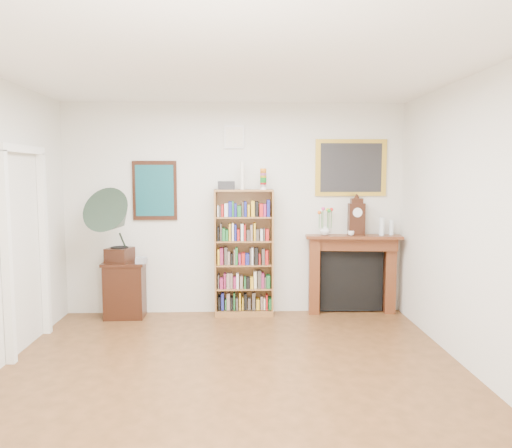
{
  "coord_description": "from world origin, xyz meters",
  "views": [
    {
      "loc": [
        0.05,
        -4.14,
        1.88
      ],
      "look_at": [
        0.26,
        1.6,
        1.29
      ],
      "focal_mm": 35.0,
      "sensor_mm": 36.0,
      "label": 1
    }
  ],
  "objects_px": {
    "bookshelf": "(244,246)",
    "bottle_right": "(391,227)",
    "side_cabinet": "(125,290)",
    "mantel_clock": "(356,217)",
    "teacup": "(351,233)",
    "bottle_left": "(382,226)",
    "cd_stack": "(141,260)",
    "gramophone": "(116,221)",
    "flower_vase": "(325,230)",
    "fireplace": "(352,267)"
  },
  "relations": [
    {
      "from": "fireplace",
      "to": "bottle_right",
      "type": "height_order",
      "value": "bottle_right"
    },
    {
      "from": "bookshelf",
      "to": "side_cabinet",
      "type": "relative_size",
      "value": 2.61
    },
    {
      "from": "bookshelf",
      "to": "side_cabinet",
      "type": "bearing_deg",
      "value": -178.08
    },
    {
      "from": "fireplace",
      "to": "teacup",
      "type": "height_order",
      "value": "teacup"
    },
    {
      "from": "cd_stack",
      "to": "bottle_left",
      "type": "xyz_separation_m",
      "value": [
        3.13,
        0.16,
        0.41
      ]
    },
    {
      "from": "gramophone",
      "to": "bottle_right",
      "type": "bearing_deg",
      "value": 19.32
    },
    {
      "from": "flower_vase",
      "to": "bottle_right",
      "type": "bearing_deg",
      "value": -0.31
    },
    {
      "from": "cd_stack",
      "to": "teacup",
      "type": "bearing_deg",
      "value": 3.08
    },
    {
      "from": "bookshelf",
      "to": "side_cabinet",
      "type": "height_order",
      "value": "bookshelf"
    },
    {
      "from": "bookshelf",
      "to": "mantel_clock",
      "type": "xyz_separation_m",
      "value": [
        1.49,
        0.01,
        0.37
      ]
    },
    {
      "from": "side_cabinet",
      "to": "gramophone",
      "type": "bearing_deg",
      "value": -112.99
    },
    {
      "from": "side_cabinet",
      "to": "cd_stack",
      "type": "xyz_separation_m",
      "value": [
        0.24,
        -0.12,
        0.41
      ]
    },
    {
      "from": "cd_stack",
      "to": "mantel_clock",
      "type": "relative_size",
      "value": 0.25
    },
    {
      "from": "side_cabinet",
      "to": "mantel_clock",
      "type": "height_order",
      "value": "mantel_clock"
    },
    {
      "from": "gramophone",
      "to": "cd_stack",
      "type": "height_order",
      "value": "gramophone"
    },
    {
      "from": "mantel_clock",
      "to": "flower_vase",
      "type": "distance_m",
      "value": 0.44
    },
    {
      "from": "cd_stack",
      "to": "teacup",
      "type": "distance_m",
      "value": 2.74
    },
    {
      "from": "cd_stack",
      "to": "bottle_left",
      "type": "bearing_deg",
      "value": 2.91
    },
    {
      "from": "mantel_clock",
      "to": "cd_stack",
      "type": "bearing_deg",
      "value": -177.98
    },
    {
      "from": "bookshelf",
      "to": "gramophone",
      "type": "xyz_separation_m",
      "value": [
        -1.61,
        -0.21,
        0.35
      ]
    },
    {
      "from": "gramophone",
      "to": "teacup",
      "type": "xyz_separation_m",
      "value": [
        3.02,
        0.17,
        -0.19
      ]
    },
    {
      "from": "mantel_clock",
      "to": "bottle_left",
      "type": "bearing_deg",
      "value": -7.28
    },
    {
      "from": "mantel_clock",
      "to": "gramophone",
      "type": "bearing_deg",
      "value": -177.83
    },
    {
      "from": "gramophone",
      "to": "bottle_right",
      "type": "distance_m",
      "value": 3.58
    },
    {
      "from": "side_cabinet",
      "to": "gramophone",
      "type": "distance_m",
      "value": 0.93
    },
    {
      "from": "bookshelf",
      "to": "bottle_right",
      "type": "height_order",
      "value": "bookshelf"
    },
    {
      "from": "flower_vase",
      "to": "cd_stack",
      "type": "bearing_deg",
      "value": -175.11
    },
    {
      "from": "bookshelf",
      "to": "bottle_right",
      "type": "distance_m",
      "value": 1.97
    },
    {
      "from": "cd_stack",
      "to": "teacup",
      "type": "height_order",
      "value": "teacup"
    },
    {
      "from": "side_cabinet",
      "to": "flower_vase",
      "type": "bearing_deg",
      "value": 0.83
    },
    {
      "from": "mantel_clock",
      "to": "teacup",
      "type": "height_order",
      "value": "mantel_clock"
    },
    {
      "from": "mantel_clock",
      "to": "bottle_right",
      "type": "distance_m",
      "value": 0.49
    },
    {
      "from": "bookshelf",
      "to": "flower_vase",
      "type": "height_order",
      "value": "bookshelf"
    },
    {
      "from": "bookshelf",
      "to": "gramophone",
      "type": "distance_m",
      "value": 1.66
    },
    {
      "from": "bookshelf",
      "to": "bottle_left",
      "type": "xyz_separation_m",
      "value": [
        1.82,
        -0.02,
        0.25
      ]
    },
    {
      "from": "mantel_clock",
      "to": "teacup",
      "type": "distance_m",
      "value": 0.22
    },
    {
      "from": "fireplace",
      "to": "teacup",
      "type": "relative_size",
      "value": 15.25
    },
    {
      "from": "cd_stack",
      "to": "bottle_left",
      "type": "distance_m",
      "value": 3.16
    },
    {
      "from": "side_cabinet",
      "to": "bottle_left",
      "type": "height_order",
      "value": "bottle_left"
    },
    {
      "from": "bottle_right",
      "to": "gramophone",
      "type": "bearing_deg",
      "value": -176.35
    },
    {
      "from": "bottle_left",
      "to": "bottle_right",
      "type": "bearing_deg",
      "value": 16.01
    },
    {
      "from": "bookshelf",
      "to": "bottle_left",
      "type": "bearing_deg",
      "value": -0.81
    },
    {
      "from": "cd_stack",
      "to": "bottle_left",
      "type": "height_order",
      "value": "bottle_left"
    },
    {
      "from": "cd_stack",
      "to": "bottle_right",
      "type": "bearing_deg",
      "value": 3.48
    },
    {
      "from": "gramophone",
      "to": "mantel_clock",
      "type": "bearing_deg",
      "value": 19.72
    },
    {
      "from": "fireplace",
      "to": "gramophone",
      "type": "height_order",
      "value": "gramophone"
    },
    {
      "from": "bottle_left",
      "to": "gramophone",
      "type": "bearing_deg",
      "value": -176.87
    },
    {
      "from": "cd_stack",
      "to": "flower_vase",
      "type": "relative_size",
      "value": 0.86
    },
    {
      "from": "gramophone",
      "to": "bottle_right",
      "type": "height_order",
      "value": "gramophone"
    },
    {
      "from": "fireplace",
      "to": "bottle_left",
      "type": "relative_size",
      "value": 5.32
    }
  ]
}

